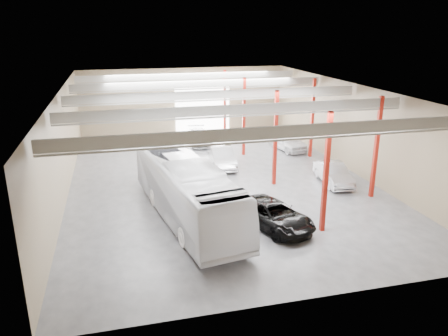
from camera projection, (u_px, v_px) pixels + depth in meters
name	position (u px, v px, depth m)	size (l,w,h in m)	color
depot_shell	(218.00, 115.00, 32.63)	(22.12, 32.12, 7.06)	#45454A
coach_bus	(186.00, 189.00, 26.50)	(3.12, 13.32, 3.71)	white
black_sedan	(274.00, 215.00, 25.58)	(2.54, 5.51, 1.53)	black
car_row_a	(209.00, 187.00, 29.71)	(1.99, 4.94, 1.68)	white
car_row_b	(222.00, 157.00, 36.54)	(1.79, 5.13, 1.69)	silver
car_row_c	(199.00, 137.00, 43.44)	(2.05, 5.04, 1.46)	gray
car_right_near	(333.00, 174.00, 32.59)	(1.66, 4.75, 1.56)	#A5A5AA
car_right_far	(287.00, 141.00, 41.46)	(1.97, 4.89, 1.67)	silver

